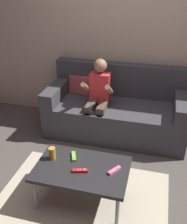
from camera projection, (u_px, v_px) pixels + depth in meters
name	position (u px, v px, depth m)	size (l,w,h in m)	color
ground_plane	(100.00, 195.00, 2.63)	(9.02, 9.02, 0.00)	#4C4742
wall_back	(130.00, 34.00, 3.43)	(4.51, 0.05, 2.50)	#B2A38E
couch	(116.00, 111.00, 3.56)	(1.82, 0.80, 0.89)	#38383D
person_seated_on_couch	(98.00, 96.00, 3.31)	(0.36, 0.44, 1.04)	#4C4238
coffee_table	(82.00, 171.00, 2.43)	(0.86, 0.56, 0.39)	#232326
area_rug	(83.00, 198.00, 2.60)	(1.64, 1.13, 0.01)	#BCB299
game_remote_pink_near_edge	(114.00, 170.00, 2.36)	(0.11, 0.14, 0.03)	pink
game_remote_red_center	(80.00, 171.00, 2.36)	(0.14, 0.07, 0.03)	red
game_remote_lime_far_corner	(74.00, 156.00, 2.54)	(0.08, 0.14, 0.03)	#72C638
soda_can	(52.00, 153.00, 2.50)	(0.07, 0.07, 0.12)	#B78C2D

